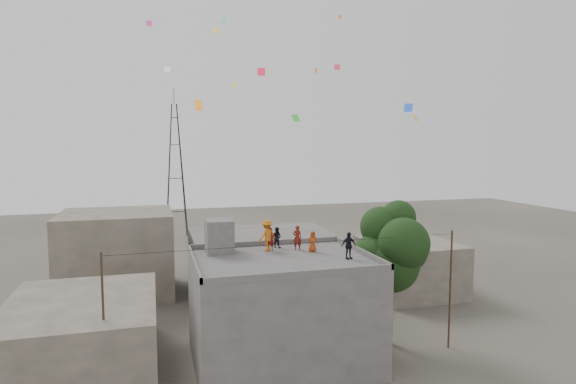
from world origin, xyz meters
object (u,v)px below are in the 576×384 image
object	(u,v)px
stair_head_box	(219,236)
transmission_tower	(176,171)
tree	(393,249)
person_red_adult	(297,238)
person_dark_adult	(349,246)

from	to	relation	value
stair_head_box	transmission_tower	distance (m)	37.46
tree	person_red_adult	xyz separation A→B (m)	(-5.80, 1.47, 0.75)
stair_head_box	person_dark_adult	distance (m)	7.80
transmission_tower	person_red_adult	world-z (taller)	transmission_tower
tree	transmission_tower	world-z (taller)	transmission_tower
person_red_adult	person_dark_adult	bearing A→B (deg)	136.83
tree	transmission_tower	size ratio (longest dim) A/B	0.45
transmission_tower	person_red_adult	size ratio (longest dim) A/B	13.23
person_dark_adult	person_red_adult	bearing A→B (deg)	116.07
transmission_tower	person_dark_adult	size ratio (longest dim) A/B	12.92
stair_head_box	person_red_adult	size ratio (longest dim) A/B	1.32
tree	person_red_adult	distance (m)	6.03
stair_head_box	transmission_tower	world-z (taller)	transmission_tower
tree	transmission_tower	distance (m)	41.12
person_red_adult	person_dark_adult	size ratio (longest dim) A/B	0.98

